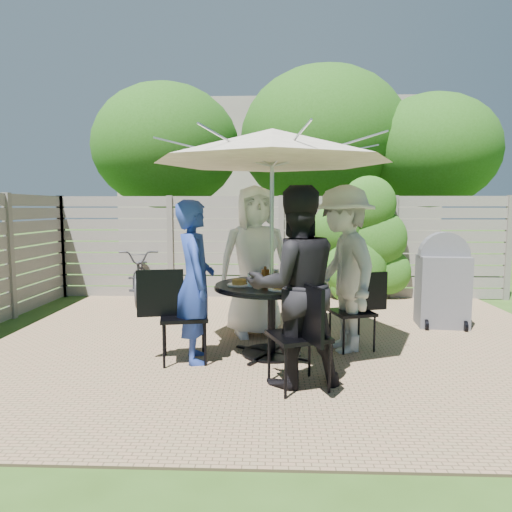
{
  "coord_description": "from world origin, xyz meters",
  "views": [
    {
      "loc": [
        -0.15,
        -5.16,
        1.63
      ],
      "look_at": [
        -0.34,
        -0.06,
        1.09
      ],
      "focal_mm": 32.0,
      "sensor_mm": 36.0,
      "label": 1
    }
  ],
  "objects_px": {
    "glass_left": "(250,280)",
    "umbrella": "(272,146)",
    "syrup_jug": "(265,276)",
    "person_left": "(195,282)",
    "person_front": "(295,287)",
    "plate_right": "(303,281)",
    "chair_front": "(299,357)",
    "person_right": "(343,269)",
    "coffee_cup": "(275,275)",
    "person_back": "(255,262)",
    "plate_back": "(264,277)",
    "chair_right": "(353,327)",
    "plate_left": "(239,283)",
    "patio_table": "(272,306)",
    "bbq_grill": "(442,284)",
    "bicycle": "(142,275)",
    "glass_front": "(288,281)",
    "chair_left": "(183,335)",
    "chair_back": "(253,312)",
    "plate_front": "(281,287)",
    "plate_extra": "(296,286)",
    "glass_right": "(292,276)"
  },
  "relations": [
    {
      "from": "glass_left",
      "to": "umbrella",
      "type": "bearing_deg",
      "value": 36.8
    },
    {
      "from": "umbrella",
      "to": "syrup_jug",
      "type": "xyz_separation_m",
      "value": [
        -0.07,
        0.03,
        -1.4
      ]
    },
    {
      "from": "person_left",
      "to": "syrup_jug",
      "type": "bearing_deg",
      "value": -86.28
    },
    {
      "from": "person_front",
      "to": "glass_left",
      "type": "relative_size",
      "value": 13.06
    },
    {
      "from": "glass_left",
      "to": "plate_right",
      "type": "bearing_deg",
      "value": 24.41
    },
    {
      "from": "chair_front",
      "to": "person_right",
      "type": "xyz_separation_m",
      "value": [
        0.55,
        1.15,
        0.64
      ]
    },
    {
      "from": "person_front",
      "to": "coffee_cup",
      "type": "bearing_deg",
      "value": -95.44
    },
    {
      "from": "umbrella",
      "to": "person_left",
      "type": "height_order",
      "value": "umbrella"
    },
    {
      "from": "person_back",
      "to": "plate_back",
      "type": "height_order",
      "value": "person_back"
    },
    {
      "from": "chair_right",
      "to": "plate_left",
      "type": "distance_m",
      "value": 1.44
    },
    {
      "from": "patio_table",
      "to": "bbq_grill",
      "type": "relative_size",
      "value": 1.14
    },
    {
      "from": "plate_right",
      "to": "patio_table",
      "type": "bearing_deg",
      "value": -165.2
    },
    {
      "from": "syrup_jug",
      "to": "bicycle",
      "type": "relative_size",
      "value": 0.09
    },
    {
      "from": "person_left",
      "to": "bbq_grill",
      "type": "bearing_deg",
      "value": -78.73
    },
    {
      "from": "person_front",
      "to": "glass_front",
      "type": "height_order",
      "value": "person_front"
    },
    {
      "from": "plate_left",
      "to": "person_back",
      "type": "bearing_deg",
      "value": 81.36
    },
    {
      "from": "chair_right",
      "to": "bicycle",
      "type": "distance_m",
      "value": 4.13
    },
    {
      "from": "chair_left",
      "to": "bicycle",
      "type": "xyz_separation_m",
      "value": [
        -1.33,
        3.11,
        0.17
      ]
    },
    {
      "from": "chair_left",
      "to": "plate_left",
      "type": "bearing_deg",
      "value": 2.91
    },
    {
      "from": "chair_back",
      "to": "bbq_grill",
      "type": "height_order",
      "value": "bbq_grill"
    },
    {
      "from": "chair_back",
      "to": "person_left",
      "type": "bearing_deg",
      "value": -38.7
    },
    {
      "from": "chair_back",
      "to": "plate_back",
      "type": "height_order",
      "value": "chair_back"
    },
    {
      "from": "patio_table",
      "to": "chair_back",
      "type": "relative_size",
      "value": 1.67
    },
    {
      "from": "patio_table",
      "to": "coffee_cup",
      "type": "bearing_deg",
      "value": 80.36
    },
    {
      "from": "umbrella",
      "to": "plate_front",
      "type": "relative_size",
      "value": 11.92
    },
    {
      "from": "plate_front",
      "to": "syrup_jug",
      "type": "bearing_deg",
      "value": 113.13
    },
    {
      "from": "plate_extra",
      "to": "glass_front",
      "type": "xyz_separation_m",
      "value": [
        -0.08,
        0.02,
        0.05
      ]
    },
    {
      "from": "chair_back",
      "to": "person_right",
      "type": "xyz_separation_m",
      "value": [
        1.05,
        -0.72,
        0.67
      ]
    },
    {
      "from": "glass_right",
      "to": "chair_left",
      "type": "bearing_deg",
      "value": -160.35
    },
    {
      "from": "chair_back",
      "to": "person_right",
      "type": "bearing_deg",
      "value": 42.69
    },
    {
      "from": "person_right",
      "to": "plate_back",
      "type": "xyz_separation_m",
      "value": [
        -0.89,
        0.14,
        -0.11
      ]
    },
    {
      "from": "plate_back",
      "to": "bbq_grill",
      "type": "xyz_separation_m",
      "value": [
        2.42,
        0.97,
        -0.23
      ]
    },
    {
      "from": "plate_extra",
      "to": "chair_front",
      "type": "bearing_deg",
      "value": -90.18
    },
    {
      "from": "plate_back",
      "to": "chair_front",
      "type": "bearing_deg",
      "value": -75.13
    },
    {
      "from": "person_front",
      "to": "plate_right",
      "type": "bearing_deg",
      "value": -113.45
    },
    {
      "from": "plate_left",
      "to": "glass_left",
      "type": "distance_m",
      "value": 0.15
    },
    {
      "from": "chair_back",
      "to": "coffee_cup",
      "type": "height_order",
      "value": "coffee_cup"
    },
    {
      "from": "chair_front",
      "to": "syrup_jug",
      "type": "relative_size",
      "value": 6.18
    },
    {
      "from": "person_back",
      "to": "plate_left",
      "type": "relative_size",
      "value": 7.35
    },
    {
      "from": "plate_right",
      "to": "syrup_jug",
      "type": "relative_size",
      "value": 1.62
    },
    {
      "from": "person_front",
      "to": "person_right",
      "type": "xyz_separation_m",
      "value": [
        0.59,
        1.01,
        0.03
      ]
    },
    {
      "from": "chair_left",
      "to": "plate_right",
      "type": "xyz_separation_m",
      "value": [
        1.28,
        0.34,
        0.53
      ]
    },
    {
      "from": "chair_right",
      "to": "syrup_jug",
      "type": "height_order",
      "value": "syrup_jug"
    },
    {
      "from": "plate_back",
      "to": "chair_right",
      "type": "bearing_deg",
      "value": -5.63
    },
    {
      "from": "chair_back",
      "to": "plate_left",
      "type": "xyz_separation_m",
      "value": [
        -0.1,
        -1.03,
        0.56
      ]
    },
    {
      "from": "syrup_jug",
      "to": "plate_extra",
      "type": "bearing_deg",
      "value": -40.76
    },
    {
      "from": "umbrella",
      "to": "plate_front",
      "type": "bearing_deg",
      "value": -75.2
    },
    {
      "from": "chair_front",
      "to": "glass_front",
      "type": "xyz_separation_m",
      "value": [
        -0.08,
        0.71,
        0.58
      ]
    },
    {
      "from": "chair_right",
      "to": "bbq_grill",
      "type": "relative_size",
      "value": 0.69
    },
    {
      "from": "patio_table",
      "to": "person_front",
      "type": "relative_size",
      "value": 0.82
    }
  ]
}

